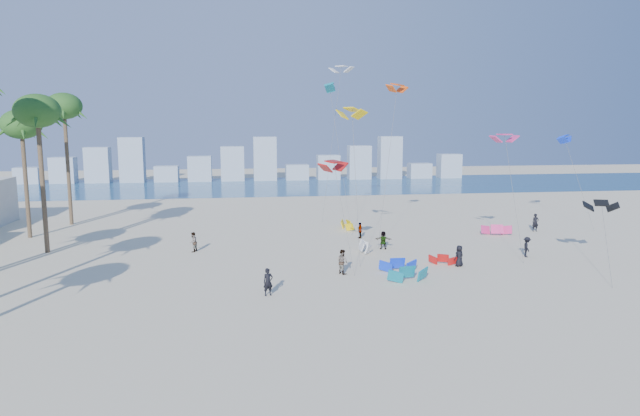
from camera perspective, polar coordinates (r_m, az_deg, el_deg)
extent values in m
plane|color=beige|center=(30.38, -1.50, -13.14)|extent=(220.00, 220.00, 0.00)
plane|color=navy|center=(100.71, -6.08, 2.21)|extent=(220.00, 220.00, 0.00)
imported|color=black|center=(37.49, -5.24, -7.42)|extent=(0.77, 0.61, 1.83)
imported|color=gray|center=(42.58, 2.26, -5.41)|extent=(1.05, 1.13, 1.86)
imported|color=black|center=(45.96, 13.83, -4.71)|extent=(0.97, 0.81, 1.69)
imported|color=gray|center=(55.46, 4.04, -2.26)|extent=(0.50, 0.96, 1.56)
imported|color=black|center=(50.80, 20.10, -3.70)|extent=(0.90, 1.23, 1.71)
imported|color=gray|center=(50.94, 6.38, -3.23)|extent=(1.60, 0.84, 1.64)
imported|color=black|center=(62.84, 20.85, -1.38)|extent=(0.71, 0.50, 1.86)
imported|color=gray|center=(50.78, -12.65, -3.37)|extent=(0.97, 1.06, 1.74)
cylinder|color=#595959|center=(42.84, 2.42, -0.96)|extent=(1.08, 3.42, 8.24)
cylinder|color=#595959|center=(45.92, 3.64, 2.24)|extent=(0.13, 4.48, 12.30)
cylinder|color=#595959|center=(48.84, 18.93, 0.96)|extent=(0.78, 2.93, 10.26)
cylinder|color=#595959|center=(57.89, 2.05, 4.99)|extent=(1.69, 4.39, 15.13)
cylinder|color=#595959|center=(51.78, 6.84, 4.22)|extent=(2.26, 2.67, 14.63)
cylinder|color=#595959|center=(46.68, 26.87, -3.12)|extent=(2.77, 5.88, 5.02)
cylinder|color=#595959|center=(64.93, 1.20, 6.46)|extent=(2.60, 2.54, 17.54)
cylinder|color=#595959|center=(66.12, 24.59, 2.32)|extent=(1.65, 4.17, 9.74)
cylinder|color=brown|center=(54.01, -26.14, 2.28)|extent=(0.40, 0.40, 12.19)
ellipsoid|color=#27561E|center=(53.77, -26.58, 8.74)|extent=(3.80, 3.80, 2.85)
cylinder|color=brown|center=(61.90, -27.49, 2.36)|extent=(0.40, 0.40, 11.05)
ellipsoid|color=#27561E|center=(61.63, -27.85, 7.47)|extent=(3.80, 3.80, 2.85)
cylinder|color=brown|center=(67.87, -24.03, 3.87)|extent=(0.40, 0.40, 12.95)
ellipsoid|color=#27561E|center=(67.72, -24.37, 9.33)|extent=(3.80, 3.80, 2.85)
cube|color=#9EADBF|center=(117.11, -27.30, 2.93)|extent=(4.40, 3.00, 3.00)
cube|color=#9EADBF|center=(115.13, -24.42, 3.49)|extent=(4.40, 3.00, 4.80)
cube|color=#9EADBF|center=(113.45, -21.44, 4.06)|extent=(4.40, 3.00, 6.60)
cube|color=#9EADBF|center=(112.11, -18.37, 4.63)|extent=(4.40, 3.00, 8.40)
cube|color=#9EADBF|center=(111.36, -15.16, 3.35)|extent=(4.40, 3.00, 3.00)
cube|color=#9EADBF|center=(110.67, -11.99, 3.90)|extent=(4.40, 3.00, 4.80)
cube|color=#9EADBF|center=(110.33, -8.78, 4.44)|extent=(4.40, 3.00, 6.60)
cube|color=#9EADBF|center=(110.35, -5.56, 4.97)|extent=(4.40, 3.00, 8.40)
cube|color=#9EADBF|center=(110.98, -2.33, 3.63)|extent=(4.40, 3.00, 3.00)
cube|color=#9EADBF|center=(111.67, 0.84, 4.13)|extent=(4.40, 3.00, 4.80)
cube|color=#9EADBF|center=(112.71, 3.97, 4.61)|extent=(4.40, 3.00, 6.60)
cube|color=#9EADBF|center=(114.09, 7.03, 5.07)|extent=(4.40, 3.00, 8.40)
cube|color=#9EADBF|center=(116.03, 9.97, 3.72)|extent=(4.40, 3.00, 3.00)
cube|color=#9EADBF|center=(118.00, 12.86, 4.16)|extent=(4.40, 3.00, 4.80)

